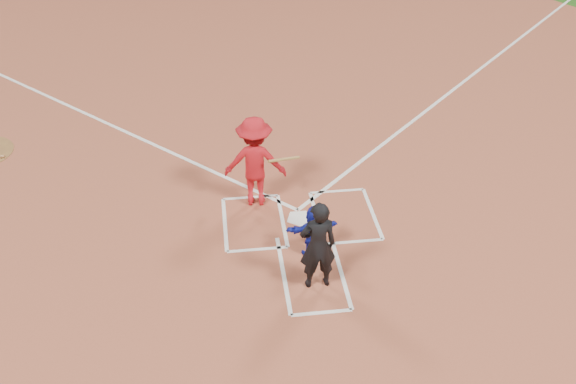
{
  "coord_description": "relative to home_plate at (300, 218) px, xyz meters",
  "views": [
    {
      "loc": [
        -1.6,
        -10.8,
        8.24
      ],
      "look_at": [
        -0.3,
        -0.4,
        1.0
      ],
      "focal_mm": 40.0,
      "sensor_mm": 36.0,
      "label": 1
    }
  ],
  "objects": [
    {
      "name": "ground",
      "position": [
        0.0,
        0.0,
        -0.02
      ],
      "size": [
        120.0,
        120.0,
        0.0
      ],
      "primitive_type": "plane",
      "color": "#1C4C13",
      "rests_on": "ground"
    },
    {
      "name": "home_plate",
      "position": [
        0.0,
        0.0,
        0.0
      ],
      "size": [
        0.6,
        0.6,
        0.02
      ],
      "primitive_type": "cylinder",
      "rotation": [
        0.0,
        0.0,
        3.14
      ],
      "color": "white",
      "rests_on": "home_plate_dirt"
    },
    {
      "name": "batter_at_plate",
      "position": [
        -0.86,
        0.74,
        1.02
      ],
      "size": [
        1.68,
        0.94,
        2.06
      ],
      "color": "red",
      "rests_on": "home_plate_dirt"
    },
    {
      "name": "catcher",
      "position": [
        0.09,
        -1.17,
        0.55
      ],
      "size": [
        1.06,
        0.44,
        1.12
      ],
      "primitive_type": "imported",
      "rotation": [
        0.0,
        0.0,
        3.25
      ],
      "color": "#141EA6",
      "rests_on": "home_plate_dirt"
    },
    {
      "name": "chalk_markings",
      "position": [
        0.0,
        5.29,
        -0.01
      ],
      "size": [
        28.35,
        17.32,
        0.01
      ],
      "color": "white",
      "rests_on": "home_plate_dirt"
    },
    {
      "name": "umpire",
      "position": [
        0.03,
        -2.05,
        0.92
      ],
      "size": [
        0.71,
        0.49,
        1.85
      ],
      "primitive_type": "imported",
      "rotation": [
        0.0,
        0.0,
        3.22
      ],
      "color": "black",
      "rests_on": "home_plate_dirt"
    },
    {
      "name": "home_plate_dirt",
      "position": [
        0.0,
        6.0,
        -0.01
      ],
      "size": [
        28.0,
        28.0,
        0.01
      ],
      "primitive_type": "cylinder",
      "color": "brown",
      "rests_on": "ground"
    }
  ]
}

